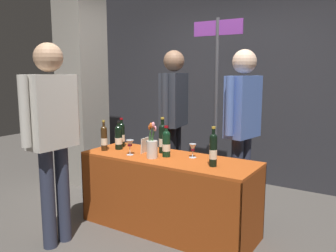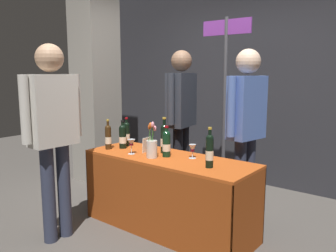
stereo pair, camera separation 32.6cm
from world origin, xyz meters
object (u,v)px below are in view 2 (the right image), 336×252
at_px(concrete_pillar, 95,76).
at_px(vendor_presenter, 181,110).
at_px(tasting_table, 168,180).
at_px(taster_foreground_right, 53,124).
at_px(booth_signpost, 225,87).
at_px(wine_glass_near_vendor, 131,143).
at_px(featured_wine_bottle, 123,136).
at_px(wine_glass_mid, 192,149).
at_px(display_bottle_0, 210,150).
at_px(flower_vase, 152,146).

distance_m(concrete_pillar, vendor_presenter, 1.47).
bearing_deg(tasting_table, taster_foreground_right, -130.73).
bearing_deg(booth_signpost, wine_glass_near_vendor, -105.13).
bearing_deg(featured_wine_bottle, vendor_presenter, 75.61).
bearing_deg(featured_wine_bottle, wine_glass_mid, 6.76).
bearing_deg(wine_glass_near_vendor, display_bottle_0, 4.31).
relative_size(featured_wine_bottle, vendor_presenter, 0.17).
relative_size(concrete_pillar, taster_foreground_right, 1.66).
bearing_deg(booth_signpost, wine_glass_mid, -76.96).
height_order(wine_glass_mid, flower_vase, flower_vase).
relative_size(concrete_pillar, wine_glass_near_vendor, 19.86).
bearing_deg(booth_signpost, flower_vase, -93.87).
relative_size(display_bottle_0, flower_vase, 1.00).
bearing_deg(wine_glass_mid, featured_wine_bottle, -173.24).
bearing_deg(flower_vase, wine_glass_near_vendor, -175.97).
relative_size(concrete_pillar, vendor_presenter, 1.66).
bearing_deg(taster_foreground_right, featured_wine_bottle, -2.78).
relative_size(featured_wine_bottle, wine_glass_mid, 2.26).
relative_size(concrete_pillar, flower_vase, 8.47).
height_order(vendor_presenter, booth_signpost, booth_signpost).
height_order(tasting_table, wine_glass_mid, wine_glass_mid).
bearing_deg(taster_foreground_right, wine_glass_near_vendor, -24.36).
height_order(flower_vase, booth_signpost, booth_signpost).
height_order(flower_vase, taster_foreground_right, taster_foreground_right).
height_order(featured_wine_bottle, wine_glass_near_vendor, featured_wine_bottle).
height_order(tasting_table, flower_vase, flower_vase).
xyz_separation_m(wine_glass_near_vendor, wine_glass_mid, (0.57, 0.24, -0.02)).
distance_m(display_bottle_0, taster_foreground_right, 1.40).
bearing_deg(wine_glass_mid, wine_glass_near_vendor, -157.50).
relative_size(display_bottle_0, wine_glass_near_vendor, 2.33).
xyz_separation_m(featured_wine_bottle, vendor_presenter, (0.20, 0.77, 0.22)).
distance_m(tasting_table, vendor_presenter, 1.06).
height_order(display_bottle_0, vendor_presenter, vendor_presenter).
relative_size(concrete_pillar, wine_glass_mid, 22.19).
distance_m(wine_glass_mid, flower_vase, 0.39).
relative_size(wine_glass_mid, flower_vase, 0.38).
distance_m(flower_vase, taster_foreground_right, 0.92).
bearing_deg(concrete_pillar, booth_signpost, 14.06).
bearing_deg(vendor_presenter, featured_wine_bottle, -23.38).
height_order(featured_wine_bottle, flower_vase, flower_vase).
height_order(flower_vase, vendor_presenter, vendor_presenter).
xyz_separation_m(flower_vase, taster_foreground_right, (-0.57, -0.67, 0.24)).
bearing_deg(wine_glass_near_vendor, flower_vase, 4.03).
bearing_deg(taster_foreground_right, concrete_pillar, 40.13).
distance_m(display_bottle_0, vendor_presenter, 1.27).
bearing_deg(wine_glass_near_vendor, wine_glass_mid, 22.50).
relative_size(wine_glass_near_vendor, vendor_presenter, 0.08).
bearing_deg(tasting_table, booth_signpost, 91.08).
bearing_deg(wine_glass_mid, vendor_presenter, 132.97).
bearing_deg(flower_vase, featured_wine_bottle, 166.78).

